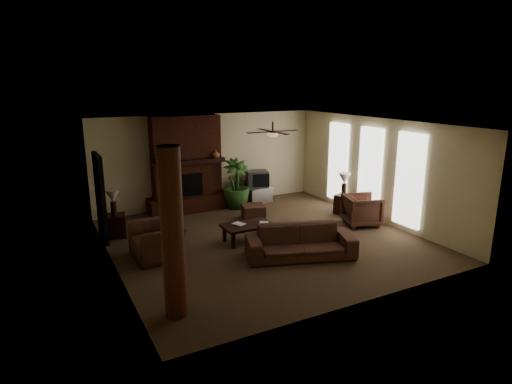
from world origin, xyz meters
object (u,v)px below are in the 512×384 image
log_column (173,235)px  floor_plant (236,194)px  side_table_left (115,226)px  coffee_table (248,227)px  lamp_left (113,198)px  ottoman (253,212)px  armchair_right (362,209)px  lamp_right (345,180)px  floor_vase (240,190)px  armchair_left (157,235)px  sofa (300,237)px  side_table_right (345,204)px  tv_stand (258,195)px

log_column → floor_plant: (3.52, 5.17, -0.98)m
side_table_left → coffee_table: bearing=-33.6°
side_table_left → lamp_left: size_ratio=0.85×
ottoman → side_table_left: (-3.67, 0.34, 0.08)m
coffee_table → floor_plant: floor_plant is taller
side_table_left → armchair_right: bearing=-19.6°
lamp_left → lamp_right: size_ratio=1.00×
floor_vase → coffee_table: bearing=-112.7°
coffee_table → floor_vase: size_ratio=1.56×
coffee_table → ottoman: 1.75m
armchair_right → lamp_right: (0.21, 1.03, 0.55)m
log_column → ottoman: (3.47, 3.94, -1.20)m
armchair_right → ottoman: size_ratio=1.50×
armchair_left → floor_vase: size_ratio=1.50×
side_table_left → lamp_left: (-0.00, -0.03, 0.73)m
coffee_table → lamp_left: lamp_left is taller
armchair_left → lamp_right: lamp_right is taller
floor_plant → sofa: bearing=-95.3°
log_column → lamp_left: 4.28m
lamp_right → lamp_left: bearing=170.2°
log_column → sofa: size_ratio=1.20×
log_column → armchair_right: size_ratio=3.11×
floor_plant → side_table_left: 3.83m
coffee_table → lamp_right: (3.46, 0.73, 0.63)m
sofa → side_table_right: size_ratio=4.24×
lamp_left → side_table_right: (6.27, -1.10, -0.73)m
log_column → side_table_left: log_column is taller
floor_vase → sofa: bearing=-98.9°
floor_plant → side_table_right: bearing=-38.2°
sofa → floor_vase: bearing=100.0°
log_column → coffee_table: (2.55, 2.46, -1.03)m
ottoman → floor_vase: 1.66m
coffee_table → log_column: bearing=-136.0°
lamp_left → floor_vase: bearing=17.8°
ottoman → lamp_left: size_ratio=0.92×
coffee_table → ottoman: size_ratio=2.00×
coffee_table → lamp_left: size_ratio=1.85×
side_table_right → floor_vase: bearing=133.0°
floor_plant → tv_stand: bearing=14.5°
coffee_table → floor_vase: (1.29, 3.09, 0.06)m
lamp_left → side_table_left: bearing=88.2°
armchair_left → side_table_left: size_ratio=2.10×
floor_vase → floor_plant: size_ratio=0.51×
side_table_left → lamp_right: lamp_right is taller
lamp_left → lamp_right: 6.31m
floor_vase → side_table_left: 4.23m
armchair_left → side_table_left: (-0.59, 1.75, -0.23)m
log_column → floor_vase: (3.84, 5.55, -0.97)m
floor_vase → armchair_right: bearing=-60.0°
side_table_left → side_table_right: (6.27, -1.13, 0.00)m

